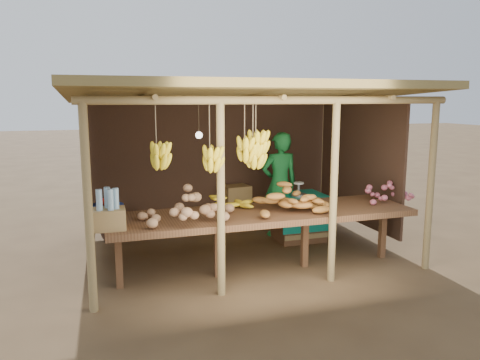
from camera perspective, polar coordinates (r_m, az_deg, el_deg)
name	(u,v)px	position (r m, az deg, el deg)	size (l,w,h in m)	color
ground	(240,249)	(7.06, 0.00, -8.43)	(60.00, 60.00, 0.00)	brown
stall_structure	(233,120)	(6.69, -0.82, 7.31)	(4.70, 3.50, 2.43)	#997E4F
counter	(263,216)	(5.99, 2.77, -4.42)	(3.90, 1.05, 0.80)	brown
potato_heap	(191,206)	(5.49, -5.99, -3.11)	(1.10, 0.66, 0.37)	#A87B56
sweet_potato_heap	(290,197)	(5.97, 6.09, -2.11)	(1.07, 0.64, 0.36)	#B1722D
onion_heap	(390,189)	(6.84, 17.81, -1.03)	(0.82, 0.49, 0.36)	#CB6276
banana_pile	(227,195)	(6.13, -1.59, -1.82)	(0.60, 0.36, 0.35)	yellow
tomato_basin	(107,209)	(5.94, -15.95, -3.43)	(0.41, 0.41, 0.21)	navy
bottle_box	(108,214)	(5.32, -15.78, -3.96)	(0.37, 0.30, 0.46)	#9D7A46
vendor	(280,184)	(7.61, 4.84, -0.53)	(0.62, 0.41, 1.70)	#1A7531
tarp_crate	(298,215)	(7.49, 7.11, -4.30)	(0.80, 0.69, 0.96)	brown
carton_stack	(227,210)	(8.12, -1.59, -3.67)	(0.96, 0.39, 0.72)	#9D7A46
burlap_sacks	(125,225)	(7.71, -13.85, -5.30)	(0.77, 0.41, 0.55)	#472E21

